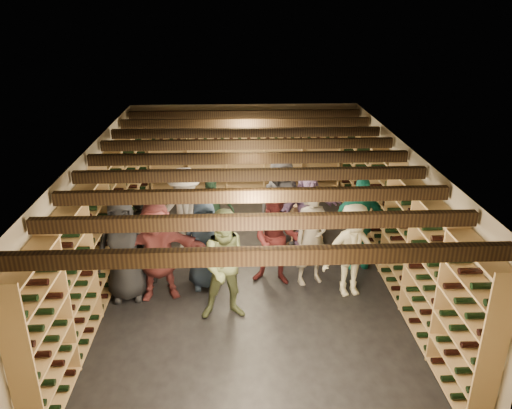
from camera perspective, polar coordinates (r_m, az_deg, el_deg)
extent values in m
plane|color=black|center=(9.39, -0.68, -7.97)|extent=(8.00, 8.00, 0.00)
cube|color=tan|center=(12.61, -1.28, 6.04)|extent=(5.50, 0.02, 2.40)
cube|color=tan|center=(5.42, 0.67, -18.38)|extent=(5.50, 0.02, 2.40)
cube|color=tan|center=(9.19, -18.11, -1.47)|extent=(0.02, 8.00, 2.40)
cube|color=tan|center=(9.33, 16.42, -0.91)|extent=(0.02, 8.00, 2.40)
cube|color=beige|center=(8.44, -0.75, 6.24)|extent=(5.50, 8.00, 0.01)
cube|color=black|center=(5.23, 0.43, -5.92)|extent=(5.40, 0.12, 0.18)
cube|color=black|center=(6.02, 0.02, -1.98)|extent=(5.40, 0.12, 0.18)
cube|color=black|center=(6.83, -0.30, 1.04)|extent=(5.40, 0.12, 0.18)
cube|color=black|center=(7.65, -0.55, 3.42)|extent=(5.40, 0.12, 0.18)
cube|color=black|center=(8.48, -0.75, 5.33)|extent=(5.40, 0.12, 0.18)
cube|color=black|center=(9.32, -0.91, 6.91)|extent=(5.40, 0.12, 0.18)
cube|color=black|center=(10.16, -1.05, 8.22)|extent=(5.40, 0.12, 0.18)
cube|color=black|center=(11.02, -1.17, 9.32)|extent=(5.40, 0.12, 0.18)
cube|color=black|center=(11.87, -1.27, 10.27)|extent=(5.40, 0.12, 0.18)
cube|color=tan|center=(9.20, -16.94, -2.18)|extent=(0.32, 7.50, 2.15)
cube|color=tan|center=(9.33, 15.29, -1.64)|extent=(0.32, 7.50, 2.15)
cube|color=tan|center=(12.49, -1.26, 5.27)|extent=(4.70, 0.30, 2.15)
cube|color=tan|center=(10.53, 2.81, -3.91)|extent=(0.51, 0.34, 0.17)
cube|color=tan|center=(10.46, 2.83, -3.08)|extent=(0.51, 0.34, 0.17)
cube|color=tan|center=(10.39, 2.85, -2.23)|extent=(0.51, 0.34, 0.17)
cube|color=tan|center=(10.32, 2.86, -1.37)|extent=(0.51, 0.34, 0.17)
cube|color=tan|center=(10.25, 2.88, -0.50)|extent=(0.51, 0.34, 0.17)
cube|color=tan|center=(10.97, 4.58, -2.84)|extent=(0.53, 0.38, 0.17)
cube|color=tan|center=(10.90, 4.61, -2.03)|extent=(0.53, 0.38, 0.17)
cube|color=tan|center=(10.83, 4.64, -1.21)|extent=(0.53, 0.38, 0.17)
cube|color=tan|center=(10.77, 4.67, -0.38)|extent=(0.53, 0.38, 0.17)
cube|color=tan|center=(10.61, 6.16, -3.83)|extent=(0.51, 0.34, 0.17)
imported|color=black|center=(8.58, -14.86, -4.96)|extent=(0.96, 0.68, 1.83)
imported|color=black|center=(9.02, -12.76, -3.82)|extent=(0.63, 0.43, 1.69)
imported|color=#59663F|center=(7.80, -3.19, -6.98)|extent=(0.94, 0.75, 1.85)
imported|color=beige|center=(8.57, 11.00, -5.21)|extent=(1.18, 0.82, 1.67)
imported|color=#147261|center=(9.50, 11.62, -2.02)|extent=(1.07, 0.50, 1.78)
imported|color=brown|center=(8.50, -11.19, -5.14)|extent=(1.68, 0.71, 1.75)
imported|color=#202F44|center=(8.71, -5.90, -4.52)|extent=(0.86, 0.61, 1.64)
imported|color=gray|center=(8.80, 6.42, -3.69)|extent=(0.77, 0.64, 1.80)
imported|color=#441516|center=(8.75, 2.32, -3.94)|extent=(0.97, 0.84, 1.74)
imported|color=#B3ABA5|center=(9.71, -8.02, -1.05)|extent=(1.24, 0.77, 1.84)
imported|color=#284934|center=(9.98, -5.16, -0.97)|extent=(0.99, 0.52, 1.61)
imported|color=#88659B|center=(10.30, 5.87, -0.31)|extent=(1.54, 0.94, 1.59)
imported|color=#323136|center=(10.18, 2.84, 0.38)|extent=(1.05, 0.83, 1.87)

